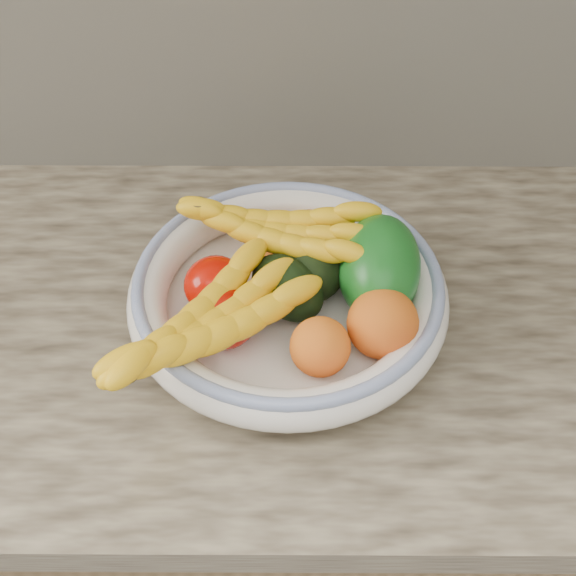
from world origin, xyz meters
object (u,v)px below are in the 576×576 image
(green_mango, at_px, (379,267))
(banana_bunch_front, at_px, (206,330))
(banana_bunch_back, at_px, (276,234))
(fruit_bowl, at_px, (288,295))

(green_mango, distance_m, banana_bunch_front, 0.23)
(banana_bunch_front, bearing_deg, banana_bunch_back, 17.65)
(green_mango, bearing_deg, banana_bunch_back, 163.15)
(banana_bunch_front, bearing_deg, green_mango, -18.20)
(fruit_bowl, bearing_deg, green_mango, 10.29)
(banana_bunch_back, bearing_deg, banana_bunch_front, -103.84)
(green_mango, xyz_separation_m, banana_bunch_back, (-0.13, 0.05, 0.01))
(green_mango, distance_m, banana_bunch_back, 0.13)
(banana_bunch_front, bearing_deg, fruit_bowl, -2.71)
(fruit_bowl, bearing_deg, banana_bunch_front, -136.81)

